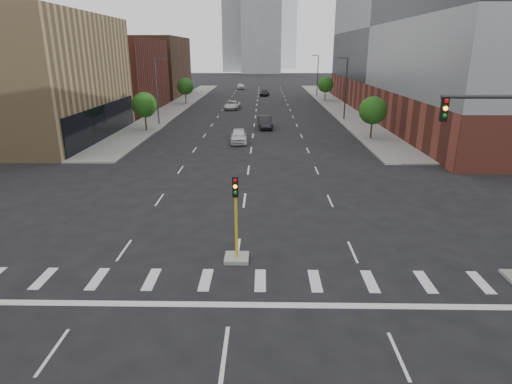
{
  "coord_description": "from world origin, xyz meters",
  "views": [
    {
      "loc": [
        1.31,
        -10.27,
        9.97
      ],
      "look_at": [
        0.91,
        12.31,
        2.5
      ],
      "focal_mm": 30.0,
      "sensor_mm": 36.0,
      "label": 1
    }
  ],
  "objects_px": {
    "car_distant": "(241,86)",
    "median_traffic_signal": "(236,242)",
    "car_far_left": "(232,105)",
    "car_near_left": "(239,136)",
    "car_deep_right": "(265,93)",
    "car_mid_right": "(265,122)"
  },
  "relations": [
    {
      "from": "median_traffic_signal",
      "to": "car_mid_right",
      "type": "height_order",
      "value": "median_traffic_signal"
    },
    {
      "from": "car_distant",
      "to": "median_traffic_signal",
      "type": "bearing_deg",
      "value": -95.59
    },
    {
      "from": "car_mid_right",
      "to": "car_far_left",
      "type": "relative_size",
      "value": 0.94
    },
    {
      "from": "car_mid_right",
      "to": "car_distant",
      "type": "relative_size",
      "value": 1.05
    },
    {
      "from": "median_traffic_signal",
      "to": "car_far_left",
      "type": "height_order",
      "value": "median_traffic_signal"
    },
    {
      "from": "median_traffic_signal",
      "to": "car_deep_right",
      "type": "bearing_deg",
      "value": 88.95
    },
    {
      "from": "car_mid_right",
      "to": "car_distant",
      "type": "distance_m",
      "value": 62.05
    },
    {
      "from": "median_traffic_signal",
      "to": "car_far_left",
      "type": "xyz_separation_m",
      "value": [
        -4.28,
        58.26,
        -0.24
      ]
    },
    {
      "from": "car_distant",
      "to": "car_far_left",
      "type": "bearing_deg",
      "value": -97.51
    },
    {
      "from": "car_near_left",
      "to": "car_deep_right",
      "type": "xyz_separation_m",
      "value": [
        3.0,
        53.37,
        -0.15
      ]
    },
    {
      "from": "median_traffic_signal",
      "to": "car_far_left",
      "type": "bearing_deg",
      "value": 94.2
    },
    {
      "from": "car_mid_right",
      "to": "car_distant",
      "type": "xyz_separation_m",
      "value": [
        -6.45,
        61.72,
        -0.01
      ]
    },
    {
      "from": "car_far_left",
      "to": "car_distant",
      "type": "bearing_deg",
      "value": 97.0
    },
    {
      "from": "median_traffic_signal",
      "to": "car_distant",
      "type": "bearing_deg",
      "value": 92.83
    },
    {
      "from": "car_near_left",
      "to": "car_far_left",
      "type": "bearing_deg",
      "value": 93.15
    },
    {
      "from": "median_traffic_signal",
      "to": "car_distant",
      "type": "distance_m",
      "value": 100.26
    },
    {
      "from": "median_traffic_signal",
      "to": "car_mid_right",
      "type": "bearing_deg",
      "value": 87.76
    },
    {
      "from": "car_near_left",
      "to": "car_distant",
      "type": "height_order",
      "value": "car_near_left"
    },
    {
      "from": "car_far_left",
      "to": "car_deep_right",
      "type": "relative_size",
      "value": 1.14
    },
    {
      "from": "median_traffic_signal",
      "to": "car_deep_right",
      "type": "xyz_separation_m",
      "value": [
        1.5,
        82.18,
        -0.31
      ]
    },
    {
      "from": "car_far_left",
      "to": "car_distant",
      "type": "height_order",
      "value": "car_distant"
    },
    {
      "from": "car_far_left",
      "to": "car_distant",
      "type": "xyz_separation_m",
      "value": [
        -0.67,
        41.87,
        0.07
      ]
    }
  ]
}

